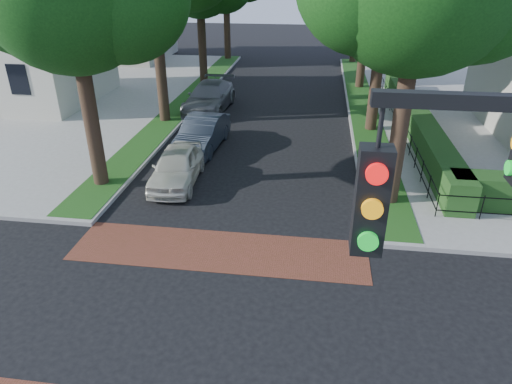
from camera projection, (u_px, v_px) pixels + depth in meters
ground at (192, 324)px, 11.09m from camera, size 120.00×120.00×0.00m
crosswalk_far at (219, 251)px, 13.92m from camera, size 9.00×2.20×0.01m
grass_strip_ne at (363, 106)px, 27.25m from camera, size 1.60×29.80×0.02m
grass_strip_nw at (187, 100)px, 28.56m from camera, size 1.60×29.80×0.02m
hedge_main_road at (416, 119)px, 23.08m from camera, size 1.00×18.00×1.20m
fence_main_road at (399, 122)px, 23.24m from camera, size 0.06×18.00×0.90m
house_left_near at (9, 16)px, 26.60m from camera, size 10.00×9.00×10.14m
parked_car_front at (177, 166)px, 17.90m from camera, size 1.91×4.24×1.41m
parked_car_middle at (202, 133)px, 21.20m from camera, size 1.85×4.63×1.50m
parked_car_rear at (210, 97)px, 26.74m from camera, size 2.44×5.58×1.60m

